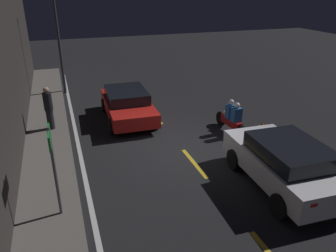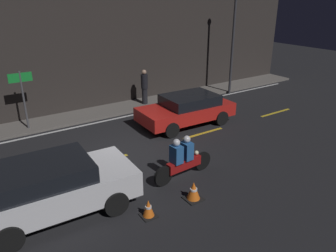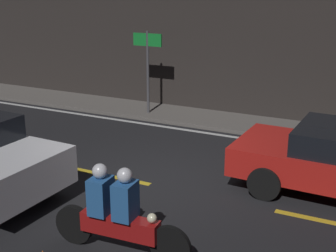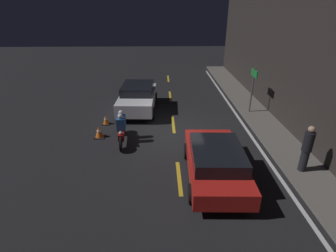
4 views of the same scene
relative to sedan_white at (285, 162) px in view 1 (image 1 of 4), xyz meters
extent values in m
plane|color=black|center=(3.05, 1.92, -0.79)|extent=(56.00, 56.00, 0.00)
cube|color=#605B56|center=(3.05, 6.54, -0.74)|extent=(28.00, 1.62, 0.11)
cube|color=gold|center=(2.05, 1.92, -0.79)|extent=(2.00, 0.14, 0.01)
cube|color=gold|center=(6.55, 1.92, -0.79)|extent=(2.00, 0.14, 0.01)
cube|color=gold|center=(11.05, 1.92, -0.79)|extent=(2.00, 0.14, 0.01)
cube|color=silver|center=(3.05, 5.48, -0.79)|extent=(25.20, 0.14, 0.01)
cube|color=silver|center=(0.05, 0.00, -0.12)|extent=(4.15, 2.04, 0.69)
cube|color=black|center=(-0.16, 0.01, 0.45)|extent=(2.31, 1.78, 0.45)
cube|color=red|center=(-1.93, 0.69, 0.05)|extent=(0.07, 0.20, 0.10)
cylinder|color=black|center=(1.35, 0.86, -0.46)|extent=(0.67, 0.21, 0.66)
cylinder|color=black|center=(1.27, -0.97, -0.46)|extent=(0.67, 0.21, 0.66)
cylinder|color=black|center=(-1.18, 0.97, -0.46)|extent=(0.67, 0.21, 0.66)
cube|color=red|center=(6.55, 3.15, -0.20)|extent=(4.19, 1.98, 0.56)
cube|color=black|center=(6.75, 3.14, 0.29)|extent=(2.33, 1.73, 0.43)
cube|color=red|center=(8.56, 2.48, -0.06)|extent=(0.07, 0.20, 0.10)
cube|color=red|center=(8.60, 3.67, -0.06)|extent=(0.07, 0.20, 0.10)
cylinder|color=black|center=(5.24, 2.30, -0.48)|extent=(0.63, 0.20, 0.62)
cylinder|color=black|center=(5.30, 4.09, -0.48)|extent=(0.63, 0.20, 0.62)
cylinder|color=black|center=(7.80, 2.21, -0.48)|extent=(0.63, 0.20, 0.62)
cylinder|color=black|center=(7.86, 4.00, -0.48)|extent=(0.63, 0.20, 0.62)
cylinder|color=black|center=(4.62, -0.37, -0.48)|extent=(0.62, 0.12, 0.62)
cylinder|color=black|center=(3.04, -0.47, -0.48)|extent=(0.62, 0.14, 0.62)
cube|color=maroon|center=(3.83, -0.42, -0.33)|extent=(1.22, 0.32, 0.30)
sphere|color=#F2EABF|center=(4.34, -0.39, -0.10)|extent=(0.14, 0.14, 0.14)
cube|color=#265999|center=(3.93, -0.41, 0.09)|extent=(0.30, 0.38, 0.55)
sphere|color=silver|center=(3.93, -0.41, 0.48)|extent=(0.22, 0.22, 0.22)
cube|color=#265999|center=(3.53, -0.44, 0.09)|extent=(0.30, 0.38, 0.55)
sphere|color=silver|center=(3.53, -0.44, 0.48)|extent=(0.22, 0.22, 0.22)
cube|color=black|center=(1.92, -1.49, -0.78)|extent=(0.39, 0.39, 0.03)
cone|color=orange|center=(1.92, -1.49, -0.53)|extent=(0.30, 0.30, 0.46)
cylinder|color=white|center=(1.92, -1.49, -0.51)|extent=(0.17, 0.17, 0.06)
cube|color=black|center=(3.35, -1.53, -0.78)|extent=(0.49, 0.49, 0.03)
cone|color=orange|center=(3.35, -1.53, -0.51)|extent=(0.38, 0.38, 0.51)
cylinder|color=white|center=(3.35, -1.53, -0.48)|extent=(0.21, 0.21, 0.06)
cylinder|color=black|center=(6.35, 6.37, -0.28)|extent=(0.28, 0.28, 0.80)
cylinder|color=black|center=(6.35, 6.37, 0.47)|extent=(0.34, 0.34, 0.71)
sphere|color=tan|center=(6.35, 6.37, 0.95)|extent=(0.23, 0.23, 0.23)
cylinder|color=#4C4C51|center=(0.66, 6.23, 0.52)|extent=(0.08, 0.08, 2.40)
cube|color=#198C33|center=(0.66, 6.23, 1.47)|extent=(0.90, 0.05, 0.36)
cylinder|color=#333338|center=(11.47, 5.58, 1.96)|extent=(0.14, 0.14, 5.50)
camera|label=1|loc=(-6.67, 5.86, 4.72)|focal=35.00mm
camera|label=2|loc=(-1.52, -7.55, 4.53)|focal=35.00mm
camera|label=3|loc=(7.14, -5.54, 3.07)|focal=50.00mm
camera|label=4|loc=(14.13, 1.32, 4.77)|focal=28.00mm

